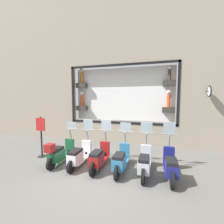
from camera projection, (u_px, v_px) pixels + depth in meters
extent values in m
plane|color=#66635E|center=(98.00, 171.00, 5.22)|extent=(120.00, 120.00, 0.00)
cube|color=gray|center=(121.00, 133.00, 8.61)|extent=(0.40, 6.01, 1.13)
cube|color=gray|center=(122.00, 9.00, 8.00)|extent=(0.40, 6.01, 5.83)
cube|color=black|center=(121.00, 65.00, 8.07)|extent=(0.04, 6.01, 0.12)
cube|color=black|center=(120.00, 123.00, 8.35)|extent=(0.04, 6.01, 0.12)
cube|color=black|center=(179.00, 94.00, 7.39)|extent=(0.04, 0.12, 3.28)
cube|color=black|center=(73.00, 95.00, 9.03)|extent=(0.04, 0.12, 3.28)
cube|color=white|center=(123.00, 94.00, 8.75)|extent=(0.04, 5.77, 3.04)
cube|color=#38332D|center=(169.00, 83.00, 7.79)|extent=(0.36, 0.62, 0.28)
cylinder|color=#47382D|center=(169.00, 75.00, 7.75)|extent=(0.16, 0.16, 0.56)
sphere|color=white|center=(170.00, 67.00, 7.71)|extent=(0.20, 0.20, 0.20)
cube|color=#38332D|center=(82.00, 86.00, 9.19)|extent=(0.36, 0.62, 0.28)
cylinder|color=#B26B2D|center=(82.00, 78.00, 9.15)|extent=(0.18, 0.18, 0.66)
sphere|color=beige|center=(81.00, 70.00, 9.11)|extent=(0.24, 0.24, 0.24)
cube|color=#38332D|center=(168.00, 110.00, 7.91)|extent=(0.36, 0.62, 0.28)
cylinder|color=#CC4C23|center=(169.00, 101.00, 7.87)|extent=(0.19, 0.19, 0.67)
sphere|color=beige|center=(169.00, 92.00, 7.83)|extent=(0.24, 0.24, 0.24)
cube|color=#38332D|center=(82.00, 108.00, 9.31)|extent=(0.36, 0.62, 0.28)
cylinder|color=#CC4C23|center=(82.00, 101.00, 9.27)|extent=(0.19, 0.19, 0.67)
sphere|color=beige|center=(82.00, 93.00, 9.23)|extent=(0.24, 0.24, 0.24)
cylinder|color=black|center=(208.00, 91.00, 6.89)|extent=(0.35, 0.05, 0.05)
torus|color=black|center=(209.00, 91.00, 6.72)|extent=(0.52, 0.06, 0.52)
cylinder|color=white|center=(209.00, 91.00, 6.72)|extent=(0.43, 0.03, 0.43)
cylinder|color=black|center=(168.00, 161.00, 5.45)|extent=(0.50, 0.09, 0.50)
cylinder|color=black|center=(172.00, 180.00, 4.21)|extent=(0.50, 0.09, 0.50)
cube|color=navy|center=(170.00, 170.00, 4.83)|extent=(1.02, 0.38, 0.06)
cube|color=navy|center=(171.00, 169.00, 4.45)|extent=(0.61, 0.35, 0.36)
cube|color=black|center=(172.00, 161.00, 4.43)|extent=(0.58, 0.31, 0.10)
cube|color=navy|center=(169.00, 154.00, 5.32)|extent=(0.12, 0.37, 0.56)
cylinder|color=gray|center=(169.00, 140.00, 5.34)|extent=(0.20, 0.06, 0.45)
cylinder|color=gray|center=(169.00, 134.00, 5.39)|extent=(0.04, 0.61, 0.04)
cube|color=silver|center=(169.00, 128.00, 5.41)|extent=(0.11, 0.42, 0.43)
cylinder|color=black|center=(146.00, 159.00, 5.67)|extent=(0.49, 0.09, 0.49)
cylinder|color=black|center=(143.00, 176.00, 4.43)|extent=(0.49, 0.09, 0.49)
cube|color=#B7BCC6|center=(145.00, 167.00, 5.05)|extent=(1.02, 0.38, 0.06)
cube|color=#B7BCC6|center=(144.00, 166.00, 4.67)|extent=(0.61, 0.35, 0.36)
cube|color=black|center=(144.00, 158.00, 4.65)|extent=(0.58, 0.31, 0.10)
cube|color=#B7BCC6|center=(146.00, 152.00, 5.54)|extent=(0.12, 0.37, 0.56)
cylinder|color=gray|center=(146.00, 139.00, 5.57)|extent=(0.20, 0.06, 0.45)
cylinder|color=gray|center=(146.00, 133.00, 5.61)|extent=(0.04, 0.60, 0.04)
cube|color=silver|center=(147.00, 127.00, 5.63)|extent=(0.10, 0.42, 0.40)
cylinder|color=black|center=(125.00, 157.00, 5.90)|extent=(0.49, 0.09, 0.49)
cylinder|color=black|center=(117.00, 172.00, 4.65)|extent=(0.49, 0.09, 0.49)
cube|color=teal|center=(121.00, 164.00, 5.27)|extent=(1.02, 0.39, 0.06)
cube|color=teal|center=(119.00, 162.00, 4.90)|extent=(0.61, 0.35, 0.36)
cube|color=black|center=(119.00, 156.00, 4.88)|extent=(0.58, 0.31, 0.10)
cube|color=teal|center=(125.00, 150.00, 5.77)|extent=(0.12, 0.37, 0.56)
cylinder|color=gray|center=(125.00, 137.00, 5.79)|extent=(0.20, 0.06, 0.45)
cylinder|color=gray|center=(125.00, 131.00, 5.84)|extent=(0.04, 0.60, 0.04)
cube|color=silver|center=(126.00, 127.00, 5.86)|extent=(0.09, 0.42, 0.35)
cylinder|color=black|center=(106.00, 155.00, 6.12)|extent=(0.50, 0.09, 0.50)
cylinder|color=black|center=(93.00, 169.00, 4.87)|extent=(0.50, 0.09, 0.50)
cube|color=maroon|center=(100.00, 161.00, 5.50)|extent=(1.02, 0.39, 0.06)
cube|color=maroon|center=(96.00, 160.00, 5.12)|extent=(0.61, 0.35, 0.36)
cube|color=black|center=(96.00, 153.00, 5.10)|extent=(0.58, 0.31, 0.10)
cube|color=maroon|center=(105.00, 148.00, 5.99)|extent=(0.12, 0.37, 0.56)
cylinder|color=gray|center=(105.00, 136.00, 6.01)|extent=(0.20, 0.06, 0.45)
cylinder|color=gray|center=(106.00, 130.00, 6.06)|extent=(0.04, 0.61, 0.04)
cube|color=silver|center=(106.00, 125.00, 6.08)|extent=(0.11, 0.42, 0.43)
cylinder|color=black|center=(88.00, 153.00, 6.36)|extent=(0.44, 0.09, 0.44)
cylinder|color=black|center=(71.00, 167.00, 5.08)|extent=(0.44, 0.09, 0.44)
cube|color=silver|center=(81.00, 159.00, 5.72)|extent=(1.02, 0.38, 0.06)
cube|color=silver|center=(75.00, 158.00, 5.35)|extent=(0.61, 0.35, 0.36)
cube|color=black|center=(75.00, 152.00, 5.32)|extent=(0.58, 0.31, 0.10)
cube|color=silver|center=(87.00, 147.00, 6.21)|extent=(0.12, 0.37, 0.56)
cylinder|color=gray|center=(87.00, 135.00, 6.24)|extent=(0.20, 0.06, 0.45)
cylinder|color=gray|center=(88.00, 130.00, 6.28)|extent=(0.04, 0.60, 0.04)
cube|color=silver|center=(88.00, 124.00, 6.30)|extent=(0.11, 0.42, 0.44)
cylinder|color=black|center=(71.00, 151.00, 6.58)|extent=(0.45, 0.09, 0.45)
cylinder|color=black|center=(51.00, 164.00, 5.30)|extent=(0.45, 0.09, 0.45)
cube|color=#19512D|center=(62.00, 157.00, 5.94)|extent=(1.02, 0.38, 0.06)
cube|color=#19512D|center=(56.00, 155.00, 5.57)|extent=(0.61, 0.35, 0.36)
cube|color=black|center=(56.00, 149.00, 5.55)|extent=(0.58, 0.31, 0.10)
cube|color=#19512D|center=(70.00, 145.00, 6.44)|extent=(0.12, 0.37, 0.56)
cylinder|color=gray|center=(70.00, 134.00, 6.46)|extent=(0.20, 0.06, 0.45)
cylinder|color=gray|center=(71.00, 128.00, 6.51)|extent=(0.04, 0.60, 0.04)
cube|color=silver|center=(71.00, 125.00, 6.53)|extent=(0.07, 0.42, 0.28)
cube|color=maroon|center=(50.00, 148.00, 5.21)|extent=(0.28, 0.28, 0.28)
cylinder|color=#232326|center=(42.00, 156.00, 6.56)|extent=(0.36, 0.36, 0.02)
cylinder|color=#232326|center=(41.00, 137.00, 6.48)|extent=(0.07, 0.07, 1.75)
cube|color=red|center=(40.00, 124.00, 6.41)|extent=(0.03, 0.45, 0.55)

